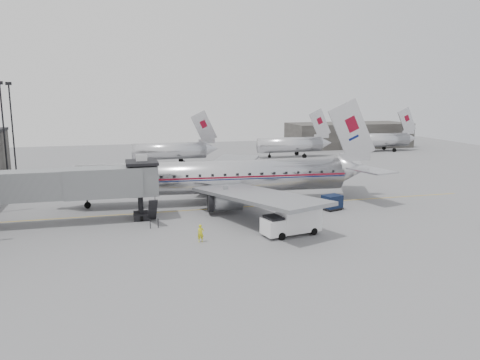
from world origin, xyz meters
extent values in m
plane|color=slate|center=(0.00, 0.00, 0.00)|extent=(160.00, 160.00, 0.00)
cube|color=#343130|center=(45.00, 60.00, 3.00)|extent=(30.00, 12.00, 6.00)
cube|color=gold|center=(3.00, 6.00, 0.01)|extent=(60.00, 0.15, 0.01)
cube|color=slate|center=(-22.00, 3.60, 4.30)|extent=(12.00, 2.80, 3.00)
cube|color=slate|center=(-13.00, 3.60, 4.30)|extent=(8.00, 3.00, 3.10)
cube|color=slate|center=(-9.00, 4.00, 4.30)|extent=(3.20, 3.60, 3.20)
cube|color=black|center=(-9.00, 4.00, 6.20)|extent=(3.40, 3.80, 0.30)
cube|color=white|center=(-9.00, 4.00, 6.70)|extent=(1.20, 0.15, 0.80)
cylinder|color=black|center=(-9.30, 3.60, 1.40)|extent=(0.56, 0.56, 2.80)
cube|color=black|center=(-9.30, 3.60, 0.35)|extent=(1.60, 2.20, 0.70)
cylinder|color=black|center=(-9.30, 2.60, 0.30)|extent=(0.30, 0.60, 0.60)
cylinder|color=black|center=(-9.30, 4.60, 0.30)|extent=(0.30, 0.60, 0.60)
cube|color=black|center=(-8.20, 1.30, 1.50)|extent=(0.90, 3.20, 2.90)
cylinder|color=black|center=(-27.50, 28.00, 7.50)|extent=(0.24, 0.24, 15.00)
cylinder|color=black|center=(-27.50, 34.00, 7.50)|extent=(0.24, 0.24, 15.00)
cube|color=black|center=(-27.50, 34.00, 15.00)|extent=(0.90, 0.25, 0.50)
cylinder|color=silver|center=(-2.00, 42.00, 2.60)|extent=(14.00, 3.20, 3.20)
cube|color=silver|center=(4.80, 42.00, 7.00)|extent=(5.17, 0.26, 6.52)
cylinder|color=black|center=(-6.50, 42.00, 0.50)|extent=(0.24, 0.24, 1.00)
cylinder|color=silver|center=(24.00, 46.00, 2.60)|extent=(14.00, 3.20, 3.20)
cube|color=silver|center=(30.80, 46.00, 7.00)|extent=(5.17, 0.26, 6.52)
cylinder|color=black|center=(19.50, 46.00, 0.50)|extent=(0.24, 0.24, 1.00)
cylinder|color=silver|center=(48.00, 50.00, 2.60)|extent=(14.00, 3.20, 3.20)
cube|color=silver|center=(54.80, 50.00, 7.00)|extent=(5.17, 0.26, 6.52)
cylinder|color=black|center=(43.50, 50.00, 0.50)|extent=(0.24, 0.24, 1.00)
cylinder|color=silver|center=(0.00, 9.00, 3.28)|extent=(33.00, 6.36, 4.04)
cone|color=silver|center=(-17.99, 10.28, 3.28)|extent=(3.56, 4.27, 4.04)
cone|color=silver|center=(18.32, 7.70, 3.72)|extent=(4.63, 4.14, 3.84)
cube|color=maroon|center=(0.00, 9.00, 3.55)|extent=(33.00, 6.41, 0.20)
cube|color=#091552|center=(0.00, 9.00, 3.30)|extent=(33.00, 6.41, 0.11)
cube|color=silver|center=(17.99, 7.72, 8.75)|extent=(6.71, 0.80, 8.40)
cube|color=gray|center=(3.97, 18.58, 2.95)|extent=(13.53, 18.26, 1.30)
cube|color=gray|center=(2.57, -1.05, 2.95)|extent=(11.62, 18.49, 1.30)
cylinder|color=gray|center=(0.95, 14.63, 1.59)|extent=(3.87, 2.55, 2.30)
cylinder|color=gray|center=(0.14, 3.29, 1.59)|extent=(3.87, 2.55, 2.30)
cylinder|color=black|center=(-15.27, 10.08, 0.71)|extent=(0.22, 0.22, 1.42)
cylinder|color=black|center=(2.38, 11.68, 0.77)|extent=(0.28, 0.28, 1.53)
cylinder|color=black|center=(2.38, 11.68, 0.49)|extent=(1.12, 0.46, 1.09)
cylinder|color=black|center=(1.98, 6.01, 0.77)|extent=(0.28, 0.28, 1.53)
cylinder|color=black|center=(1.98, 6.01, 0.49)|extent=(1.12, 0.46, 1.09)
cube|color=white|center=(5.36, -5.86, 1.53)|extent=(4.43, 2.99, 2.38)
cube|color=white|center=(2.59, -6.40, 1.07)|extent=(2.18, 2.45, 1.58)
cube|color=black|center=(2.59, -6.40, 1.75)|extent=(1.70, 2.15, 0.68)
cylinder|color=black|center=(3.11, -7.33, 0.36)|extent=(0.76, 0.41, 0.72)
cylinder|color=black|center=(2.73, -5.33, 0.36)|extent=(0.76, 0.41, 0.72)
cylinder|color=black|center=(6.67, -6.65, 0.36)|extent=(0.76, 0.41, 0.72)
cylinder|color=black|center=(6.28, -4.65, 0.36)|extent=(0.76, 0.41, 0.72)
cube|color=#0D1834|center=(12.75, 2.00, 1.01)|extent=(2.52, 2.18, 1.49)
cube|color=black|center=(12.75, 2.00, 0.21)|extent=(2.66, 2.31, 0.13)
cylinder|color=black|center=(12.13, 1.13, 0.16)|extent=(0.34, 0.22, 0.32)
cylinder|color=black|center=(13.76, 1.65, 0.16)|extent=(0.34, 0.22, 0.32)
cylinder|color=black|center=(11.74, 2.35, 0.16)|extent=(0.34, 0.22, 0.32)
cylinder|color=black|center=(13.36, 2.87, 0.16)|extent=(0.34, 0.22, 0.32)
imported|color=#CDCF18|center=(-4.37, -6.00, 0.84)|extent=(0.62, 0.41, 1.67)
camera|label=1|loc=(-11.40, -47.18, 13.75)|focal=35.00mm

